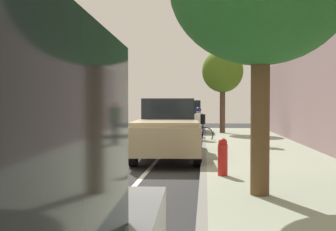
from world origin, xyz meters
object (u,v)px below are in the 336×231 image
object	(u,v)px
street_tree_far_end	(223,72)
fire_hydrant	(223,157)
bicycle_at_curb	(194,134)
cyclist_with_backpack	(199,122)
parked_pickup_tan_second	(167,131)
parked_suv_silver_mid	(187,117)
pedestrian_on_phone	(256,120)

from	to	relation	value
street_tree_far_end	fire_hydrant	bearing A→B (deg)	-92.28
bicycle_at_curb	cyclist_with_backpack	size ratio (longest dim) A/B	1.07
parked_pickup_tan_second	fire_hydrant	bearing A→B (deg)	-68.23
parked_pickup_tan_second	street_tree_far_end	xyz separation A→B (m)	(2.18, 10.27, 2.70)
parked_suv_silver_mid	street_tree_far_end	distance (m)	3.42
street_tree_far_end	fire_hydrant	world-z (taller)	street_tree_far_end
parked_suv_silver_mid	street_tree_far_end	xyz separation A→B (m)	(2.07, -0.89, 2.58)
parked_suv_silver_mid	bicycle_at_curb	bearing A→B (deg)	-83.67
cyclist_with_backpack	fire_hydrant	distance (m)	9.32
fire_hydrant	pedestrian_on_phone	bearing A→B (deg)	77.25
fire_hydrant	street_tree_far_end	bearing A→B (deg)	87.72
pedestrian_on_phone	fire_hydrant	distance (m)	7.12
street_tree_far_end	pedestrian_on_phone	xyz separation A→B (m)	(1.00, -7.38, -2.46)
bicycle_at_curb	cyclist_with_backpack	bearing A→B (deg)	-63.47
parked_suv_silver_mid	bicycle_at_curb	xyz separation A→B (m)	(0.61, -5.46, -0.64)
bicycle_at_curb	street_tree_far_end	distance (m)	5.77
parked_suv_silver_mid	pedestrian_on_phone	distance (m)	8.82
cyclist_with_backpack	street_tree_far_end	bearing A→B (deg)	76.16
pedestrian_on_phone	bicycle_at_curb	bearing A→B (deg)	131.16
parked_pickup_tan_second	bicycle_at_curb	size ratio (longest dim) A/B	3.08
parked_suv_silver_mid	cyclist_with_backpack	distance (m)	5.97
fire_hydrant	parked_pickup_tan_second	bearing A→B (deg)	111.77
parked_suv_silver_mid	pedestrian_on_phone	xyz separation A→B (m)	(3.07, -8.27, 0.12)
bicycle_at_curb	fire_hydrant	xyz separation A→B (m)	(0.89, -9.74, 0.19)
parked_pickup_tan_second	fire_hydrant	size ratio (longest dim) A/B	6.43
parked_pickup_tan_second	bicycle_at_curb	xyz separation A→B (m)	(0.72, 5.70, -0.51)
fire_hydrant	bicycle_at_curb	bearing A→B (deg)	95.25
bicycle_at_curb	fire_hydrant	bearing A→B (deg)	-84.75
parked_pickup_tan_second	street_tree_far_end	size ratio (longest dim) A/B	1.15
parked_suv_silver_mid	street_tree_far_end	bearing A→B (deg)	-23.37
parked_suv_silver_mid	fire_hydrant	xyz separation A→B (m)	(1.50, -15.20, -0.44)
cyclist_with_backpack	street_tree_far_end	size ratio (longest dim) A/B	0.35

